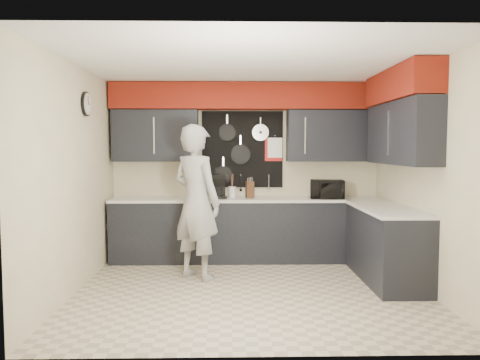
{
  "coord_description": "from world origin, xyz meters",
  "views": [
    {
      "loc": [
        -0.24,
        -5.33,
        1.66
      ],
      "look_at": [
        -0.11,
        0.5,
        1.25
      ],
      "focal_mm": 35.0,
      "sensor_mm": 36.0,
      "label": 1
    }
  ],
  "objects_px": {
    "knife_block": "(250,190)",
    "coffee_maker": "(218,186)",
    "microwave": "(327,189)",
    "utensil_crock": "(232,192)",
    "person": "(196,202)"
  },
  "relations": [
    {
      "from": "person",
      "to": "knife_block",
      "type": "bearing_deg",
      "value": -89.05
    },
    {
      "from": "knife_block",
      "to": "utensil_crock",
      "type": "distance_m",
      "value": 0.28
    },
    {
      "from": "utensil_crock",
      "to": "person",
      "type": "xyz_separation_m",
      "value": [
        -0.45,
        -1.02,
        -0.03
      ]
    },
    {
      "from": "coffee_maker",
      "to": "person",
      "type": "height_order",
      "value": "person"
    },
    {
      "from": "utensil_crock",
      "to": "person",
      "type": "relative_size",
      "value": 0.08
    },
    {
      "from": "microwave",
      "to": "person",
      "type": "xyz_separation_m",
      "value": [
        -1.82,
        -0.83,
        -0.08
      ]
    },
    {
      "from": "knife_block",
      "to": "person",
      "type": "relative_size",
      "value": 0.12
    },
    {
      "from": "utensil_crock",
      "to": "person",
      "type": "bearing_deg",
      "value": -113.97
    },
    {
      "from": "utensil_crock",
      "to": "coffee_maker",
      "type": "bearing_deg",
      "value": -151.23
    },
    {
      "from": "person",
      "to": "coffee_maker",
      "type": "bearing_deg",
      "value": -66.71
    },
    {
      "from": "knife_block",
      "to": "coffee_maker",
      "type": "height_order",
      "value": "coffee_maker"
    },
    {
      "from": "knife_block",
      "to": "microwave",
      "type": "bearing_deg",
      "value": -15.22
    },
    {
      "from": "knife_block",
      "to": "person",
      "type": "bearing_deg",
      "value": -139.6
    },
    {
      "from": "microwave",
      "to": "knife_block",
      "type": "distance_m",
      "value": 1.11
    },
    {
      "from": "microwave",
      "to": "utensil_crock",
      "type": "height_order",
      "value": "microwave"
    }
  ]
}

